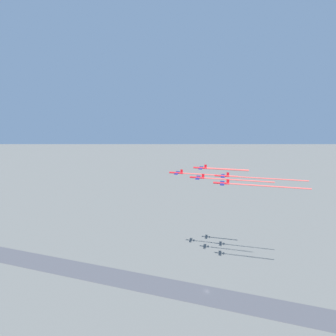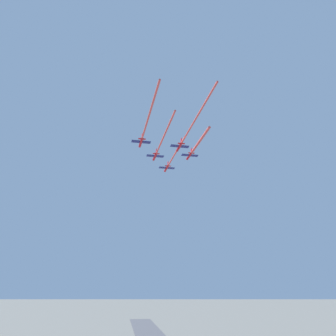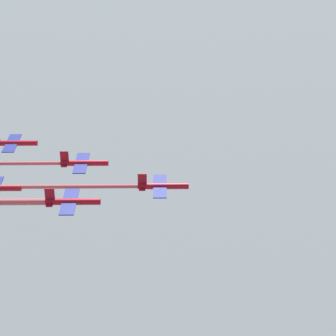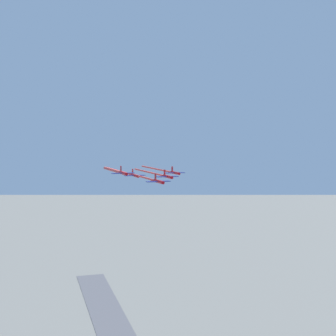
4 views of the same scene
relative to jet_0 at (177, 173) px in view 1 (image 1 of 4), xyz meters
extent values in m
plane|color=#60605B|center=(-26.91, -3.81, -106.32)|extent=(3000.00, 3000.00, 0.00)
cube|color=#47474C|center=(0.42, 0.00, -106.22)|extent=(467.82, 47.37, 0.20)
cylinder|color=#B20C14|center=(0.42, 0.00, -0.05)|extent=(10.61, 1.41, 1.30)
cube|color=navy|center=(-0.28, 0.00, -0.05)|extent=(2.94, 9.92, 0.21)
cube|color=#B20C14|center=(-3.93, -0.04, 1.57)|extent=(1.89, 0.19, 2.59)
cube|color=#B20C14|center=(-3.93, -0.04, -0.05)|extent=(1.34, 3.78, 0.14)
cylinder|color=#B20C14|center=(-17.14, 10.07, 0.23)|extent=(10.61, 1.41, 1.30)
cube|color=navy|center=(-17.85, 10.07, 0.23)|extent=(2.94, 9.92, 0.21)
cube|color=#B20C14|center=(-21.50, 10.03, 1.85)|extent=(1.89, 0.19, 2.59)
cube|color=#B20C14|center=(-21.50, 10.03, 0.23)|extent=(1.34, 3.78, 0.14)
cylinder|color=#B20C14|center=(-16.91, -10.46, 2.33)|extent=(10.61, 1.41, 1.30)
cube|color=navy|center=(-17.62, -10.46, 2.33)|extent=(2.94, 9.92, 0.21)
cube|color=#B20C14|center=(-21.27, -10.50, 3.95)|extent=(1.89, 0.19, 2.59)
cube|color=#B20C14|center=(-21.27, -10.50, 2.33)|extent=(1.34, 3.78, 0.14)
cylinder|color=#B20C14|center=(-34.71, 20.14, 0.39)|extent=(10.61, 1.41, 1.30)
cube|color=navy|center=(-35.41, 20.14, 0.39)|extent=(2.94, 9.92, 0.21)
cube|color=#B20C14|center=(-39.06, 20.09, 2.01)|extent=(1.89, 0.19, 2.59)
cube|color=#B20C14|center=(-39.06, 20.09, 0.39)|extent=(1.34, 3.78, 0.14)
cylinder|color=#B20C14|center=(-34.48, -0.39, -0.31)|extent=(10.61, 1.41, 1.30)
cube|color=navy|center=(-35.18, -0.39, -0.31)|extent=(2.94, 9.92, 0.21)
cube|color=#B20C14|center=(-38.83, -0.43, 1.31)|extent=(1.89, 0.19, 2.59)
cube|color=#B20C14|center=(-38.83, -0.43, -0.31)|extent=(1.34, 3.78, 0.14)
cylinder|color=#D84C47|center=(-25.69, -0.29, -0.05)|extent=(41.63, 1.29, 0.82)
cylinder|color=#D84C47|center=(-46.37, 9.75, 0.23)|extent=(47.87, 1.34, 0.81)
cylinder|color=#D84C47|center=(-38.31, -10.69, 2.33)|extent=(32.21, 1.61, 1.25)
cylinder|color=#D84C47|center=(-65.33, 19.80, 0.39)|extent=(50.65, 1.40, 0.83)
cylinder|color=#D84C47|center=(-67.07, -0.75, -0.31)|extent=(54.60, 1.38, 0.77)
camera|label=1|loc=(-38.25, 192.19, 54.15)|focal=28.00mm
camera|label=2|loc=(-189.71, 35.45, -70.13)|focal=35.00mm
camera|label=3|loc=(1.41, -119.35, 66.14)|focal=70.00mm
camera|label=4|loc=(179.87, -59.28, 18.19)|focal=50.00mm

